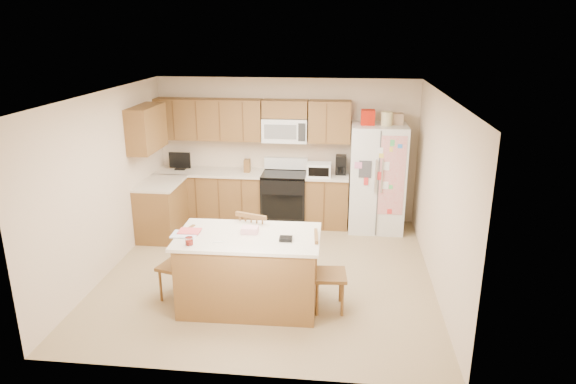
# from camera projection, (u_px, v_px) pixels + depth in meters

# --- Properties ---
(ground) EXTENTS (4.50, 4.50, 0.00)m
(ground) POSITION_uv_depth(u_px,v_px,m) (269.00, 273.00, 7.25)
(ground) COLOR tan
(ground) RESTS_ON ground
(room_shell) EXTENTS (4.60, 4.60, 2.52)m
(room_shell) POSITION_uv_depth(u_px,v_px,m) (267.00, 175.00, 6.81)
(room_shell) COLOR beige
(room_shell) RESTS_ON ground
(cabinetry) EXTENTS (3.36, 1.56, 2.15)m
(cabinetry) POSITION_uv_depth(u_px,v_px,m) (227.00, 174.00, 8.77)
(cabinetry) COLOR brown
(cabinetry) RESTS_ON ground
(stove) EXTENTS (0.76, 0.65, 1.13)m
(stove) POSITION_uv_depth(u_px,v_px,m) (284.00, 198.00, 8.94)
(stove) COLOR black
(stove) RESTS_ON ground
(refrigerator) EXTENTS (0.90, 0.79, 2.04)m
(refrigerator) POSITION_uv_depth(u_px,v_px,m) (377.00, 177.00, 8.58)
(refrigerator) COLOR white
(refrigerator) RESTS_ON ground
(island) EXTENTS (1.78, 1.03, 1.03)m
(island) POSITION_uv_depth(u_px,v_px,m) (249.00, 270.00, 6.27)
(island) COLOR brown
(island) RESTS_ON ground
(windsor_chair_left) EXTENTS (0.49, 0.50, 0.95)m
(windsor_chair_left) POSITION_uv_depth(u_px,v_px,m) (178.00, 265.00, 6.46)
(windsor_chair_left) COLOR brown
(windsor_chair_left) RESTS_ON ground
(windsor_chair_back) EXTENTS (0.57, 0.55, 1.05)m
(windsor_chair_back) POSITION_uv_depth(u_px,v_px,m) (258.00, 249.00, 6.81)
(windsor_chair_back) COLOR brown
(windsor_chair_back) RESTS_ON ground
(windsor_chair_right) EXTENTS (0.43, 0.45, 0.98)m
(windsor_chair_right) POSITION_uv_depth(u_px,v_px,m) (327.00, 274.00, 6.20)
(windsor_chair_right) COLOR brown
(windsor_chair_right) RESTS_ON ground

